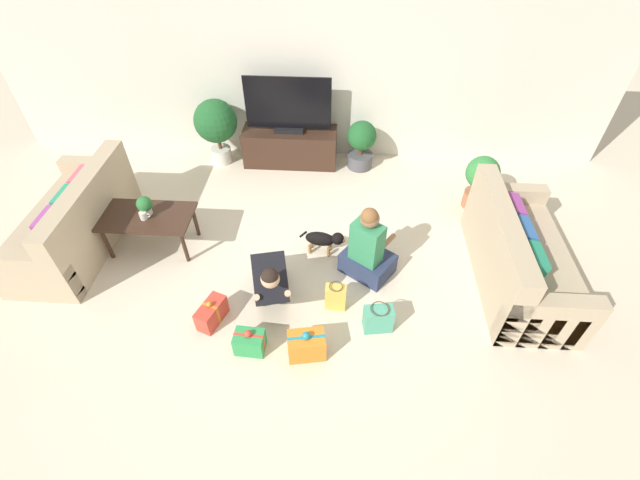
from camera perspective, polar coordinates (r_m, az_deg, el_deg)
ground_plane at (r=4.65m, az=-4.75°, el=-5.73°), size 16.00×16.00×0.00m
wall_back at (r=6.06m, az=-2.22°, el=22.23°), size 8.40×0.06×2.60m
sofa_left at (r=5.59m, az=-29.89°, el=1.98°), size 0.83×1.77×0.87m
sofa_right at (r=4.91m, az=24.83°, el=-2.11°), size 0.83×1.77×0.87m
coffee_table at (r=5.13m, az=-21.98°, el=2.58°), size 1.00×0.56×0.46m
tv_console at (r=6.28m, az=-3.99°, el=12.31°), size 1.31×0.46×0.51m
tv at (r=5.99m, az=-4.28°, el=17.20°), size 1.16×0.20×0.76m
potted_plant_back_left at (r=6.27m, az=-13.70°, el=14.81°), size 0.59×0.59×0.94m
potted_plant_corner_right at (r=5.69m, az=20.66°, el=7.66°), size 0.41×0.41×0.72m
potted_plant_back_right at (r=6.13m, az=5.53°, el=12.78°), size 0.40×0.40×0.70m
person_kneeling at (r=4.28m, az=-6.64°, el=-5.11°), size 0.48×0.81×0.76m
person_sitting at (r=4.54m, az=6.38°, el=-1.41°), size 0.66×0.63×0.92m
dog at (r=4.81m, az=0.59°, el=0.10°), size 0.53×0.20×0.31m
gift_box_a at (r=4.12m, az=-9.37°, el=-13.26°), size 0.29×0.21×0.28m
gift_box_b at (r=4.03m, az=-1.81°, el=-13.84°), size 0.37×0.27×0.32m
gift_box_c at (r=4.38m, az=-14.24°, el=-9.42°), size 0.27×0.38×0.29m
gift_bag_a at (r=4.21m, az=7.76°, el=-10.36°), size 0.29×0.20×0.31m
gift_bag_b at (r=4.33m, az=2.09°, el=-7.58°), size 0.21×0.14×0.32m
mug at (r=5.04m, az=-22.46°, el=3.04°), size 0.12×0.08×0.09m
tabletop_plant at (r=5.05m, az=-22.34°, el=4.34°), size 0.17×0.17×0.22m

